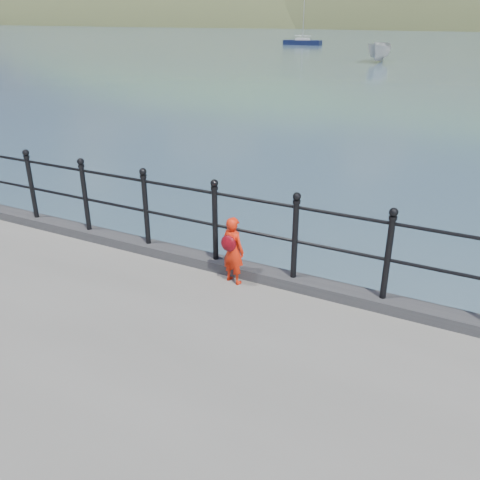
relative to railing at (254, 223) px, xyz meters
The scene contains 6 objects.
ground 1.83m from the railing, 90.00° to the left, with size 600.00×600.00×0.00m, color #2D4251.
kerb 0.75m from the railing, 140.53° to the right, with size 60.00×0.30×0.15m, color #28282B.
railing is the anchor object (origin of this frame).
child 0.46m from the railing, 124.94° to the right, with size 0.39×0.34×0.96m.
launch_white 48.20m from the railing, 101.10° to the left, with size 1.90×5.04×1.95m, color beige.
sailboat_left 77.01m from the railing, 110.33° to the left, with size 5.80×1.99×8.20m.
Camera 1 is at (2.74, -5.85, 4.39)m, focal length 38.00 mm.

